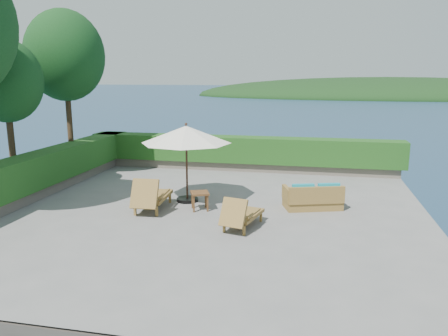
% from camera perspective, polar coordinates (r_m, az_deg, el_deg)
% --- Properties ---
extents(ground, '(12.00, 12.00, 0.00)m').
position_cam_1_polar(ground, '(12.22, -2.16, -5.75)').
color(ground, gray).
rests_on(ground, ground).
extents(foundation, '(12.00, 12.00, 3.00)m').
position_cam_1_polar(foundation, '(12.78, -2.10, -12.39)').
color(foundation, '#4D463D').
rests_on(foundation, ocean).
extents(ocean, '(600.00, 600.00, 0.00)m').
position_cam_1_polar(ocean, '(13.44, -2.05, -18.03)').
color(ocean, navy).
rests_on(ocean, ground).
extents(offshore_island, '(126.00, 57.60, 12.60)m').
position_cam_1_polar(offshore_island, '(153.05, 20.43, 8.73)').
color(offshore_island, black).
rests_on(offshore_island, ocean).
extents(planter_wall_far, '(12.00, 0.60, 0.36)m').
position_cam_1_polar(planter_wall_far, '(17.49, 2.28, 0.29)').
color(planter_wall_far, '#6F6659').
rests_on(planter_wall_far, ground).
extents(planter_wall_left, '(0.60, 12.00, 0.36)m').
position_cam_1_polar(planter_wall_left, '(14.53, -24.15, -3.20)').
color(planter_wall_left, '#6F6659').
rests_on(planter_wall_left, ground).
extents(hedge_far, '(12.40, 0.90, 1.00)m').
position_cam_1_polar(hedge_far, '(17.37, 2.29, 2.45)').
color(hedge_far, '#1F4413').
rests_on(hedge_far, planter_wall_far).
extents(hedge_left, '(0.90, 12.40, 1.00)m').
position_cam_1_polar(hedge_left, '(14.39, -24.38, -0.62)').
color(hedge_left, '#1F4413').
rests_on(hedge_left, planter_wall_left).
extents(tree_mid, '(2.20, 2.20, 4.83)m').
position_cam_1_polar(tree_mid, '(14.98, -26.66, 10.08)').
color(tree_mid, '#422E19').
rests_on(tree_mid, ground).
extents(tree_far, '(2.80, 2.80, 6.03)m').
position_cam_1_polar(tree_far, '(16.99, -20.09, 13.58)').
color(tree_far, '#422E19').
rests_on(tree_far, ground).
extents(patio_umbrella, '(3.10, 3.10, 2.38)m').
position_cam_1_polar(patio_umbrella, '(12.85, -4.96, 4.29)').
color(patio_umbrella, black).
rests_on(patio_umbrella, ground).
extents(lounge_left, '(0.85, 1.79, 1.01)m').
position_cam_1_polar(lounge_left, '(12.40, -9.49, -3.61)').
color(lounge_left, olive).
rests_on(lounge_left, ground).
extents(lounge_right, '(0.95, 1.61, 0.87)m').
position_cam_1_polar(lounge_right, '(10.84, 2.24, -6.07)').
color(lounge_right, olive).
rests_on(lounge_right, ground).
extents(side_table, '(0.64, 0.64, 0.52)m').
position_cam_1_polar(side_table, '(12.30, -3.18, -3.57)').
color(side_table, brown).
rests_on(side_table, ground).
extents(wicker_loveseat, '(1.77, 1.27, 0.79)m').
position_cam_1_polar(wicker_loveseat, '(12.68, 11.55, -3.89)').
color(wicker_loveseat, olive).
rests_on(wicker_loveseat, ground).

